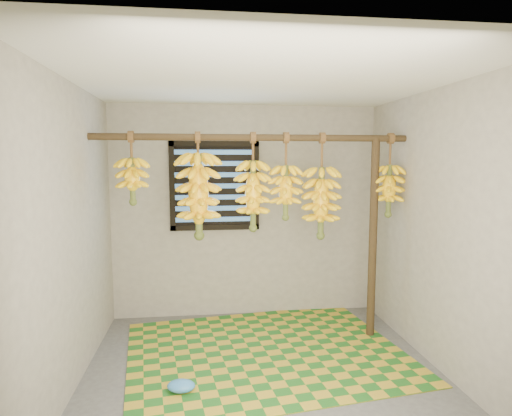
{
  "coord_description": "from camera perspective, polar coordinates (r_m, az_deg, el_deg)",
  "views": [
    {
      "loc": [
        -0.49,
        -3.33,
        1.79
      ],
      "look_at": [
        0.0,
        0.55,
        1.35
      ],
      "focal_mm": 30.0,
      "sensor_mm": 36.0,
      "label": 1
    }
  ],
  "objects": [
    {
      "name": "floor",
      "position": [
        3.82,
        1.12,
        -21.63
      ],
      "size": [
        3.0,
        3.0,
        0.01
      ],
      "primitive_type": "cube",
      "color": "#484848",
      "rests_on": "ground"
    },
    {
      "name": "ceiling",
      "position": [
        3.42,
        1.21,
        16.75
      ],
      "size": [
        3.0,
        3.0,
        0.01
      ],
      "primitive_type": "cube",
      "color": "silver",
      "rests_on": "wall_back"
    },
    {
      "name": "wall_back",
      "position": [
        4.9,
        -1.41,
        -0.49
      ],
      "size": [
        3.0,
        0.01,
        2.4
      ],
      "primitive_type": "cube",
      "color": "gray",
      "rests_on": "floor"
    },
    {
      "name": "wall_left",
      "position": [
        3.53,
        -23.81,
        -3.76
      ],
      "size": [
        0.01,
        3.0,
        2.4
      ],
      "primitive_type": "cube",
      "color": "gray",
      "rests_on": "floor"
    },
    {
      "name": "wall_right",
      "position": [
        3.93,
        23.44,
        -2.76
      ],
      "size": [
        0.01,
        3.0,
        2.4
      ],
      "primitive_type": "cube",
      "color": "gray",
      "rests_on": "floor"
    },
    {
      "name": "window",
      "position": [
        4.82,
        -5.53,
        2.94
      ],
      "size": [
        1.0,
        0.04,
        1.0
      ],
      "color": "black",
      "rests_on": "wall_back"
    },
    {
      "name": "hanging_pole",
      "position": [
        4.07,
        -0.27,
        9.37
      ],
      "size": [
        3.0,
        0.06,
        0.06
      ],
      "primitive_type": "cylinder",
      "rotation": [
        0.0,
        1.57,
        0.0
      ],
      "color": "#3C2D17",
      "rests_on": "wall_left"
    },
    {
      "name": "support_post",
      "position": [
        4.45,
        15.32,
        -4.05
      ],
      "size": [
        0.08,
        0.08,
        2.0
      ],
      "primitive_type": "cylinder",
      "color": "#3C2D17",
      "rests_on": "floor"
    },
    {
      "name": "woven_mat",
      "position": [
        4.23,
        1.28,
        -18.56
      ],
      "size": [
        2.74,
        2.31,
        0.01
      ],
      "primitive_type": "cube",
      "rotation": [
        0.0,
        0.0,
        0.13
      ],
      "color": "#1D5C1B",
      "rests_on": "floor"
    },
    {
      "name": "plastic_bag",
      "position": [
        3.62,
        -9.95,
        -22.33
      ],
      "size": [
        0.24,
        0.19,
        0.09
      ],
      "primitive_type": "ellipsoid",
      "rotation": [
        0.0,
        0.0,
        -0.13
      ],
      "color": "#367DCA",
      "rests_on": "woven_mat"
    },
    {
      "name": "banana_bunch_a",
      "position": [
        4.09,
        -16.16,
        3.51
      ],
      "size": [
        0.29,
        0.29,
        0.66
      ],
      "color": "brown",
      "rests_on": "hanging_pole"
    },
    {
      "name": "banana_bunch_b",
      "position": [
        4.05,
        -7.66,
        1.6
      ],
      "size": [
        0.37,
        0.37,
        0.99
      ],
      "color": "brown",
      "rests_on": "hanging_pole"
    },
    {
      "name": "banana_bunch_c",
      "position": [
        4.12,
        3.98,
        2.11
      ],
      "size": [
        0.32,
        0.32,
        0.83
      ],
      "color": "brown",
      "rests_on": "hanging_pole"
    },
    {
      "name": "banana_bunch_d",
      "position": [
        4.08,
        -0.4,
        1.67
      ],
      "size": [
        0.32,
        0.32,
        0.93
      ],
      "color": "brown",
      "rests_on": "hanging_pole"
    },
    {
      "name": "banana_bunch_e",
      "position": [
        4.22,
        8.67,
        0.73
      ],
      "size": [
        0.35,
        0.35,
        1.02
      ],
      "color": "brown",
      "rests_on": "hanging_pole"
    },
    {
      "name": "banana_bunch_f",
      "position": [
        4.44,
        17.29,
        2.24
      ],
      "size": [
        0.3,
        0.3,
        0.82
      ],
      "color": "brown",
      "rests_on": "hanging_pole"
    }
  ]
}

